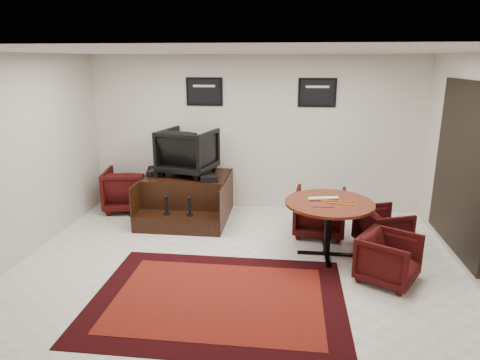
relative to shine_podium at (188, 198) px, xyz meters
name	(u,v)px	position (x,y,z in m)	size (l,w,h in m)	color
ground	(237,267)	(1.11, -1.82, -0.35)	(6.00, 6.00, 0.00)	white
room_shell	(270,135)	(1.52, -1.70, 1.44)	(6.02, 5.02, 2.81)	beige
area_rug	(218,298)	(0.99, -2.64, -0.34)	(2.94, 2.20, 0.01)	black
shine_podium	(188,198)	(0.00, 0.00, 0.00)	(1.45, 1.50, 0.75)	black
shine_chair	(188,149)	(0.00, 0.15, 0.85)	(0.87, 0.81, 0.89)	black
shoes_pair	(156,173)	(-0.54, -0.04, 0.45)	(0.27, 0.31, 0.10)	black
polish_kit	(209,179)	(0.45, -0.30, 0.45)	(0.28, 0.19, 0.10)	black
umbrella_black	(138,195)	(-0.85, -0.16, 0.08)	(0.31, 0.12, 0.85)	black
umbrella_hooked	(143,189)	(-0.82, 0.03, 0.12)	(0.35, 0.13, 0.94)	black
armchair_side	(129,187)	(-1.17, 0.25, 0.08)	(0.83, 0.78, 0.86)	black
meeting_table	(329,208)	(2.34, -1.30, 0.36)	(1.23, 1.23, 0.80)	#431409
table_chair_back	(320,210)	(2.27, -0.52, 0.06)	(0.78, 0.73, 0.80)	black
table_chair_window	(383,226)	(3.18, -0.92, -0.01)	(0.65, 0.61, 0.67)	black
table_chair_corner	(389,256)	(3.04, -1.97, -0.01)	(0.66, 0.62, 0.68)	black
paper_roll	(323,198)	(2.26, -1.23, 0.48)	(0.05, 0.05, 0.42)	white
table_clutter	(335,203)	(2.42, -1.36, 0.46)	(0.57, 0.30, 0.01)	orange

